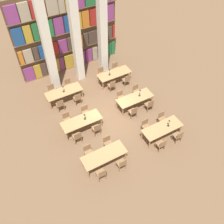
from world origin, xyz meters
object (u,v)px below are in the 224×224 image
object	(u,v)px
desk_lamp_1	(85,116)
chair_4	(161,144)
chair_2	(122,163)
chair_9	(67,119)
chair_18	(77,98)
desk_lamp_3	(63,88)
desk_lamp_0	(169,122)
chair_19	(68,85)
reading_table_4	(64,92)
chair_1	(88,151)
chair_10	(97,128)
pillar_right	(102,32)
chair_6	(178,136)
chair_16	(60,105)
chair_11	(86,112)
desk_lamp_4	(110,71)
reading_table_2	(81,121)
pillar_center	(76,39)
reading_table_1	(162,129)
chair_15	(136,91)
chair_17	(52,90)
chair_23	(116,68)
chair_0	(101,174)
chair_21	(102,73)
reading_table_5	(114,74)
reading_table_0	(104,156)
reading_table_3	(135,99)
chair_14	(149,105)
chair_20	(112,85)
chair_5	(146,126)
desk_lamp_2	(140,92)
pillar_left	(48,47)
chair_7	(162,118)
chair_12	(133,112)
chair_8	(77,137)
chair_22	(126,80)

from	to	relation	value
desk_lamp_1	chair_4	bearing A→B (deg)	-49.69
chair_2	chair_9	world-z (taller)	same
chair_18	desk_lamp_3	bearing A→B (deg)	130.27
desk_lamp_0	chair_19	size ratio (longest dim) A/B	0.52
chair_4	reading_table_4	xyz separation A→B (m)	(-3.02, 6.04, 0.18)
chair_1	chair_10	bearing A→B (deg)	-132.59
chair_2	pillar_right	bearing A→B (deg)	68.45
chair_6	chair_16	xyz separation A→B (m)	(-4.71, 5.33, 0.00)
chair_11	chair_16	size ratio (longest dim) A/B	1.00
chair_1	desk_lamp_4	size ratio (longest dim) A/B	1.85
reading_table_2	chair_16	size ratio (longest dim) A/B	2.53
pillar_center	chair_10	distance (m)	5.75
reading_table_1	chair_15	world-z (taller)	chair_15
pillar_center	desk_lamp_3	size ratio (longest dim) A/B	12.91
chair_6	chair_11	xyz separation A→B (m)	(-3.61, 4.05, 0.00)
chair_17	chair_23	bearing A→B (deg)	-179.87
chair_0	chair_21	distance (m)	7.62
chair_0	reading_table_1	bearing A→B (deg)	9.57
desk_lamp_1	desk_lamp_3	distance (m)	2.69
chair_2	reading_table_5	distance (m)	6.74
desk_lamp_4	chair_10	bearing A→B (deg)	-128.29
chair_19	reading_table_5	distance (m)	3.12
pillar_right	chair_6	bearing A→B (deg)	-86.02
reading_table_0	reading_table_3	xyz separation A→B (m)	(3.53, 2.66, 0.00)
chair_10	chair_14	size ratio (longest dim) A/B	1.00
chair_17	desk_lamp_0	bearing A→B (deg)	126.50
chair_20	desk_lamp_4	bearing A→B (deg)	72.17
chair_15	pillar_right	bearing A→B (deg)	-81.58
chair_5	chair_6	xyz separation A→B (m)	(1.13, -1.44, 0.00)
reading_table_4	chair_16	size ratio (longest dim) A/B	2.53
chair_9	chair_10	distance (m)	1.85
desk_lamp_2	chair_10	bearing A→B (deg)	-166.53
reading_table_0	chair_5	size ratio (longest dim) A/B	2.53
chair_17	chair_20	size ratio (longest dim) A/B	1.00
reading_table_4	chair_20	size ratio (longest dim) A/B	2.53
chair_6	chair_17	world-z (taller)	same
chair_4	chair_18	distance (m)	5.86
pillar_left	chair_2	world-z (taller)	pillar_left
chair_4	chair_7	xyz separation A→B (m)	(1.13, 1.44, 0.00)
chair_12	desk_lamp_3	distance (m)	4.51
chair_7	reading_table_3	distance (m)	2.06
desk_lamp_2	reading_table_4	bearing A→B (deg)	146.00
chair_8	chair_9	bearing A→B (deg)	90.00
chair_11	reading_table_3	xyz separation A→B (m)	(3.01, -0.65, 0.18)
chair_2	chair_22	bearing A→B (deg)	56.44
chair_7	desk_lamp_0	bearing A→B (deg)	74.95
chair_21	chair_12	bearing A→B (deg)	89.38
chair_15	chair_16	distance (m)	4.85
pillar_right	chair_9	xyz separation A→B (m)	(-4.25, -3.58, -2.51)
chair_12	chair_15	distance (m)	1.85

